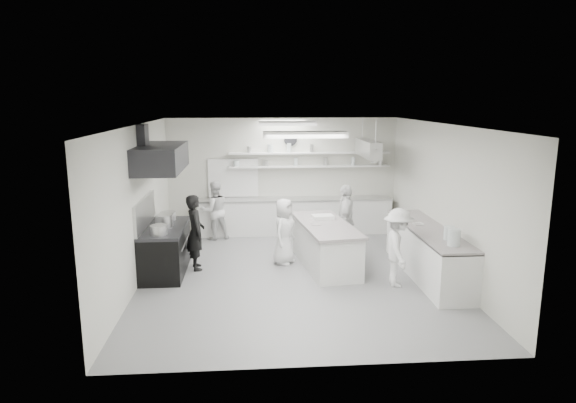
{
  "coord_description": "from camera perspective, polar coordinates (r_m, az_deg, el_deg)",
  "views": [
    {
      "loc": [
        -0.86,
        -9.48,
        3.48
      ],
      "look_at": [
        -0.08,
        0.6,
        1.39
      ],
      "focal_mm": 31.1,
      "sensor_mm": 36.0,
      "label": 1
    }
  ],
  "objects": [
    {
      "name": "right_counter",
      "position": [
        10.37,
        15.67,
        -5.67
      ],
      "size": [
        0.74,
        3.3,
        0.94
      ],
      "primitive_type": "cube",
      "color": "white",
      "rests_on": "floor"
    },
    {
      "name": "wall_left",
      "position": [
        9.92,
        -16.77,
        -0.36
      ],
      "size": [
        0.04,
        7.0,
        3.0
      ],
      "primitive_type": "cube",
      "color": "beige",
      "rests_on": "floor"
    },
    {
      "name": "pass_through_window",
      "position": [
        13.13,
        -6.28,
        2.69
      ],
      "size": [
        1.3,
        0.04,
        1.0
      ],
      "primitive_type": "cube",
      "color": "black",
      "rests_on": "wall_back"
    },
    {
      "name": "wall_front",
      "position": [
        6.36,
        3.62,
        -6.52
      ],
      "size": [
        6.0,
        0.04,
        3.0
      ],
      "primitive_type": "cube",
      "color": "beige",
      "rests_on": "floor"
    },
    {
      "name": "shelf_lower",
      "position": [
        13.06,
        2.5,
        4.04
      ],
      "size": [
        4.2,
        0.26,
        0.04
      ],
      "primitive_type": "cube",
      "color": "white",
      "rests_on": "wall_back"
    },
    {
      "name": "prep_island",
      "position": [
        10.59,
        4.28,
        -5.07
      ],
      "size": [
        1.19,
        2.47,
        0.87
      ],
      "primitive_type": "cube",
      "rotation": [
        0.0,
        0.0,
        0.13
      ],
      "color": "white",
      "rests_on": "floor"
    },
    {
      "name": "back_counter",
      "position": [
        13.09,
        0.8,
        -1.68
      ],
      "size": [
        5.0,
        0.6,
        0.92
      ],
      "primitive_type": "cube",
      "color": "white",
      "rests_on": "floor"
    },
    {
      "name": "cook_island_left",
      "position": [
        10.65,
        -0.46,
        -3.43
      ],
      "size": [
        0.73,
        0.83,
        1.42
      ],
      "primitive_type": "imported",
      "rotation": [
        0.0,
        0.0,
        1.08
      ],
      "color": "silver",
      "rests_on": "floor"
    },
    {
      "name": "wall_clock",
      "position": [
        13.03,
        0.28,
        7.13
      ],
      "size": [
        0.32,
        0.05,
        0.32
      ],
      "primitive_type": "cylinder",
      "rotation": [
        1.57,
        0.0,
        0.0
      ],
      "color": "silver",
      "rests_on": "wall_back"
    },
    {
      "name": "wall_right",
      "position": [
        10.43,
        17.41,
        0.17
      ],
      "size": [
        0.04,
        7.0,
        3.0
      ],
      "primitive_type": "cube",
      "color": "beige",
      "rests_on": "floor"
    },
    {
      "name": "bowl_island_a",
      "position": [
        10.39,
        3.23,
        -2.73
      ],
      "size": [
        0.3,
        0.3,
        0.06
      ],
      "primitive_type": "imported",
      "rotation": [
        0.0,
        0.0,
        -0.36
      ],
      "color": "#BABABA",
      "rests_on": "prep_island"
    },
    {
      "name": "bowl_island_b",
      "position": [
        10.75,
        2.73,
        -2.23
      ],
      "size": [
        0.23,
        0.23,
        0.06
      ],
      "primitive_type": "imported",
      "rotation": [
        0.0,
        0.0,
        -0.36
      ],
      "color": "white",
      "rests_on": "prep_island"
    },
    {
      "name": "cook_island_right",
      "position": [
        11.19,
        6.61,
        -2.19
      ],
      "size": [
        0.65,
        1.03,
        1.64
      ],
      "primitive_type": "imported",
      "rotation": [
        0.0,
        0.0,
        -1.86
      ],
      "color": "silver",
      "rests_on": "floor"
    },
    {
      "name": "cook_stove",
      "position": [
        10.46,
        -10.53,
        -3.48
      ],
      "size": [
        0.5,
        0.64,
        1.57
      ],
      "primitive_type": "imported",
      "rotation": [
        0.0,
        0.0,
        1.81
      ],
      "color": "black",
      "rests_on": "floor"
    },
    {
      "name": "bowl_right",
      "position": [
        10.49,
        14.66,
        -2.6
      ],
      "size": [
        0.24,
        0.24,
        0.05
      ],
      "primitive_type": "imported",
      "rotation": [
        0.0,
        0.0,
        0.11
      ],
      "color": "white",
      "rests_on": "right_counter"
    },
    {
      "name": "wall_back",
      "position": [
        13.16,
        -0.61,
        3.01
      ],
      "size": [
        6.0,
        0.04,
        3.0
      ],
      "primitive_type": "cube",
      "color": "beige",
      "rests_on": "floor"
    },
    {
      "name": "cook_right",
      "position": [
        9.61,
        12.45,
        -5.16
      ],
      "size": [
        0.67,
        1.02,
        1.49
      ],
      "primitive_type": "imported",
      "rotation": [
        0.0,
        0.0,
        1.45
      ],
      "color": "silver",
      "rests_on": "floor"
    },
    {
      "name": "pot_rack",
      "position": [
        12.28,
        9.13,
        6.0
      ],
      "size": [
        0.3,
        1.6,
        0.4
      ],
      "primitive_type": "cube",
      "color": "#BABABA",
      "rests_on": "ceiling"
    },
    {
      "name": "stove_pot",
      "position": [
        10.34,
        -13.97,
        -2.26
      ],
      "size": [
        0.35,
        0.35,
        0.29
      ],
      "primitive_type": "cylinder",
      "color": "#BABABA",
      "rests_on": "stove"
    },
    {
      "name": "light_fixture_rear",
      "position": [
        11.33,
        -0.05,
        8.93
      ],
      "size": [
        1.3,
        0.25,
        0.1
      ],
      "primitive_type": "cube",
      "color": "white",
      "rests_on": "ceiling"
    },
    {
      "name": "ceiling",
      "position": [
        9.53,
        0.79,
        8.83
      ],
      "size": [
        6.0,
        7.0,
        0.02
      ],
      "primitive_type": "cube",
      "color": "white",
      "rests_on": "wall_back"
    },
    {
      "name": "stove",
      "position": [
        10.48,
        -13.83,
        -5.5
      ],
      "size": [
        0.8,
        1.8,
        0.9
      ],
      "primitive_type": "cube",
      "color": "black",
      "rests_on": "floor"
    },
    {
      "name": "cook_back",
      "position": [
        12.62,
        -8.39,
        -1.01
      ],
      "size": [
        0.86,
        0.77,
        1.48
      ],
      "primitive_type": "imported",
      "rotation": [
        0.0,
        0.0,
        -2.8
      ],
      "color": "silver",
      "rests_on": "floor"
    },
    {
      "name": "floor",
      "position": [
        10.14,
        0.74,
        -8.48
      ],
      "size": [
        6.0,
        7.0,
        0.02
      ],
      "primitive_type": "cube",
      "color": "#97989C",
      "rests_on": "ground"
    },
    {
      "name": "exhaust_hood",
      "position": [
        10.1,
        -14.35,
        4.87
      ],
      "size": [
        0.85,
        2.0,
        0.5
      ],
      "primitive_type": "cube",
      "color": "#27272C",
      "rests_on": "wall_left"
    },
    {
      "name": "shelf_upper",
      "position": [
        13.02,
        2.51,
        5.57
      ],
      "size": [
        4.2,
        0.26,
        0.04
      ],
      "primitive_type": "cube",
      "color": "white",
      "rests_on": "wall_back"
    },
    {
      "name": "light_fixture_front",
      "position": [
        7.75,
        2.0,
        7.65
      ],
      "size": [
        1.3,
        0.25,
        0.1
      ],
      "primitive_type": "cube",
      "color": "white",
      "rests_on": "ceiling"
    }
  ]
}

